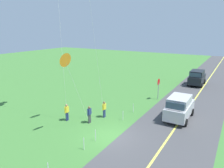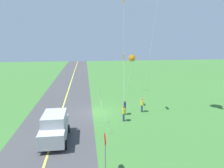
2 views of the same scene
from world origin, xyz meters
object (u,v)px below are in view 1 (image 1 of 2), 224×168
(car_suv_foreground, at_px, (179,107))
(person_adult_companion, at_px, (67,112))
(car_parked_east_far, at_px, (197,77))
(kite_red_low, at_px, (65,60))
(stop_sign, at_px, (158,85))
(person_child_watcher, at_px, (104,109))
(person_adult_near, at_px, (89,114))

(car_suv_foreground, relative_size, person_adult_companion, 2.75)
(car_suv_foreground, relative_size, car_parked_east_far, 1.00)
(person_adult_companion, bearing_deg, kite_red_low, -46.65)
(stop_sign, relative_size, kite_red_low, 0.39)
(car_parked_east_far, distance_m, person_adult_companion, 21.48)
(car_suv_foreground, bearing_deg, stop_sign, 38.37)
(stop_sign, height_order, person_child_watcher, stop_sign)
(car_suv_foreground, bearing_deg, car_parked_east_far, 3.54)
(person_adult_companion, height_order, kite_red_low, kite_red_low)
(person_adult_companion, xyz_separation_m, kite_red_low, (-1.86, -1.82, 5.18))
(car_parked_east_far, bearing_deg, person_adult_near, 163.10)
(person_child_watcher, bearing_deg, person_adult_companion, 168.35)
(kite_red_low, bearing_deg, car_suv_foreground, -43.01)
(person_child_watcher, distance_m, kite_red_low, 6.75)
(car_parked_east_far, height_order, person_adult_near, car_parked_east_far)
(kite_red_low, bearing_deg, person_adult_companion, 44.37)
(person_adult_companion, bearing_deg, car_parked_east_far, 67.13)
(stop_sign, xyz_separation_m, person_adult_companion, (-10.31, 5.23, -0.94))
(person_adult_near, bearing_deg, person_child_watcher, 178.90)
(car_parked_east_far, height_order, stop_sign, stop_sign)
(car_suv_foreground, distance_m, person_child_watcher, 7.12)
(car_suv_foreground, distance_m, car_parked_east_far, 14.25)
(car_parked_east_far, distance_m, person_adult_near, 20.19)
(car_suv_foreground, distance_m, stop_sign, 5.90)
(stop_sign, height_order, kite_red_low, kite_red_low)
(car_parked_east_far, distance_m, stop_sign, 10.04)
(stop_sign, height_order, person_adult_near, stop_sign)
(car_suv_foreground, bearing_deg, person_child_watcher, 117.73)
(car_suv_foreground, height_order, car_parked_east_far, same)
(stop_sign, relative_size, person_adult_companion, 1.60)
(car_parked_east_far, relative_size, person_adult_companion, 2.75)
(person_adult_near, bearing_deg, stop_sign, 175.45)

